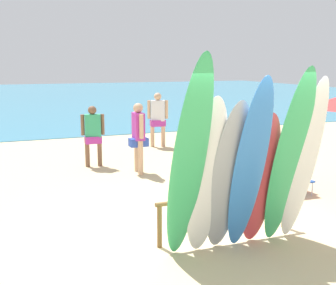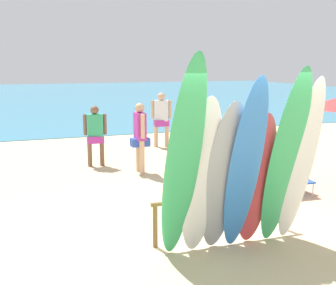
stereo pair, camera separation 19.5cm
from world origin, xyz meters
name	(u,v)px [view 1 (the left image)]	position (x,y,z in m)	size (l,w,h in m)	color
ground	(77,121)	(0.00, 14.00, 0.00)	(60.00, 60.00, 0.00)	#D3BC8C
ocean_water	(44,96)	(0.00, 29.59, 0.01)	(60.00, 40.00, 0.02)	teal
surfboard_rack	(226,205)	(0.00, 0.00, 0.51)	(2.25, 0.07, 0.67)	brown
surfboard_green_0	(189,163)	(-0.91, -0.66, 1.38)	(0.47, 0.07, 2.87)	#38B266
surfboard_white_1	(206,178)	(-0.59, -0.52, 1.12)	(0.53, 0.07, 2.27)	white
surfboard_grey_2	(228,178)	(-0.27, -0.52, 1.08)	(0.56, 0.07, 2.23)	#999EA3
surfboard_blue_3	(250,167)	(-0.01, -0.64, 1.24)	(0.47, 0.06, 2.56)	#337AD1
surfboard_red_4	(260,180)	(0.28, -0.48, 0.99)	(0.51, 0.06, 2.02)	#D13D42
surfboard_green_5	(289,159)	(0.62, -0.63, 1.29)	(0.52, 0.06, 2.67)	#38B266
surfboard_white_6	(304,162)	(0.91, -0.59, 1.23)	(0.46, 0.07, 2.52)	white
beachgoer_midbeach	(138,133)	(-0.09, 4.14, 0.97)	(0.44, 0.64, 1.68)	tan
beachgoer_strolling	(238,142)	(1.72, 2.59, 0.90)	(0.44, 0.45, 1.56)	#9E704C
beachgoer_by_water	(158,116)	(1.43, 7.04, 0.98)	(0.61, 0.35, 1.70)	tan
beachgoer_photographing	(93,132)	(-0.97, 5.19, 0.89)	(0.58, 0.26, 1.55)	brown
beach_chair_red	(293,172)	(2.39, 1.54, 0.43)	(0.53, 0.71, 0.82)	#B7B7BC
beach_chair_blue	(282,157)	(3.02, 2.78, 0.43)	(0.68, 0.83, 0.81)	#B7B7BC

